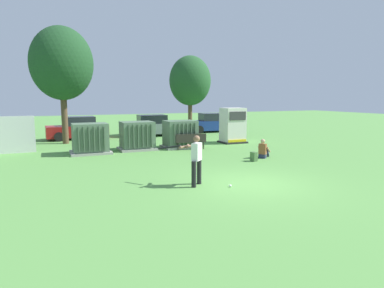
# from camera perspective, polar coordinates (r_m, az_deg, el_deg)

# --- Properties ---
(ground_plane) EXTENTS (96.00, 96.00, 0.00)m
(ground_plane) POSITION_cam_1_polar(r_m,az_deg,el_deg) (12.05, 9.89, -6.68)
(ground_plane) COLOR #5B9947
(transformer_west) EXTENTS (2.10, 1.70, 1.62)m
(transformer_west) POSITION_cam_1_polar(r_m,az_deg,el_deg) (18.79, -16.89, 0.83)
(transformer_west) COLOR #9E9B93
(transformer_west) RESTS_ON ground
(transformer_mid_west) EXTENTS (2.10, 1.70, 1.62)m
(transformer_mid_west) POSITION_cam_1_polar(r_m,az_deg,el_deg) (19.52, -9.28, 1.33)
(transformer_mid_west) COLOR #9E9B93
(transformer_mid_west) RESTS_ON ground
(transformer_mid_east) EXTENTS (2.10, 1.70, 1.62)m
(transformer_mid_east) POSITION_cam_1_polar(r_m,az_deg,el_deg) (20.06, -2.01, 1.62)
(transformer_mid_east) COLOR #9E9B93
(transformer_mid_east) RESTS_ON ground
(generator_enclosure) EXTENTS (1.60, 1.40, 2.30)m
(generator_enclosure) POSITION_cam_1_polar(r_m,az_deg,el_deg) (22.33, 6.93, 3.12)
(generator_enclosure) COLOR #262626
(generator_enclosure) RESTS_ON ground
(park_bench) EXTENTS (1.83, 0.58, 0.92)m
(park_bench) POSITION_cam_1_polar(r_m,az_deg,el_deg) (19.35, -0.21, 0.63)
(park_bench) COLOR #2D2823
(park_bench) RESTS_ON ground
(batter) EXTENTS (1.30, 1.34, 1.74)m
(batter) POSITION_cam_1_polar(r_m,az_deg,el_deg) (11.47, 0.51, -2.31)
(batter) COLOR black
(batter) RESTS_ON ground
(sports_ball) EXTENTS (0.09, 0.09, 0.09)m
(sports_ball) POSITION_cam_1_polar(r_m,az_deg,el_deg) (11.52, 6.51, -7.06)
(sports_ball) COLOR white
(sports_ball) RESTS_ON ground
(seated_spectator) EXTENTS (0.78, 0.68, 0.96)m
(seated_spectator) POSITION_cam_1_polar(r_m,az_deg,el_deg) (17.13, 12.01, -1.06)
(seated_spectator) COLOR #282D4C
(seated_spectator) RESTS_ON ground
(backpack) EXTENTS (0.30, 0.35, 0.44)m
(backpack) POSITION_cam_1_polar(r_m,az_deg,el_deg) (16.19, 10.46, -2.13)
(backpack) COLOR #4C723F
(backpack) RESTS_ON ground
(tree_left) EXTENTS (3.88, 3.88, 7.42)m
(tree_left) POSITION_cam_1_polar(r_m,az_deg,el_deg) (23.30, -21.24, 12.58)
(tree_left) COLOR brown
(tree_left) RESTS_ON ground
(tree_center_left) EXTENTS (3.23, 3.23, 6.18)m
(tree_center_left) POSITION_cam_1_polar(r_m,az_deg,el_deg) (26.59, -0.33, 10.65)
(tree_center_left) COLOR brown
(tree_center_left) RESTS_ON ground
(parked_car_leftmost) EXTENTS (4.25, 2.02, 1.62)m
(parked_car_leftmost) POSITION_cam_1_polar(r_m,az_deg,el_deg) (25.47, -18.80, 2.49)
(parked_car_leftmost) COLOR maroon
(parked_car_leftmost) RESTS_ON ground
(parked_car_left_of_center) EXTENTS (4.26, 2.03, 1.62)m
(parked_car_left_of_center) POSITION_cam_1_polar(r_m,az_deg,el_deg) (26.44, -7.03, 3.05)
(parked_car_left_of_center) COLOR #B2B2B7
(parked_car_left_of_center) RESTS_ON ground
(parked_car_right_of_center) EXTENTS (4.35, 2.23, 1.62)m
(parked_car_right_of_center) POSITION_cam_1_polar(r_m,az_deg,el_deg) (29.09, 3.28, 3.55)
(parked_car_right_of_center) COLOR navy
(parked_car_right_of_center) RESTS_ON ground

